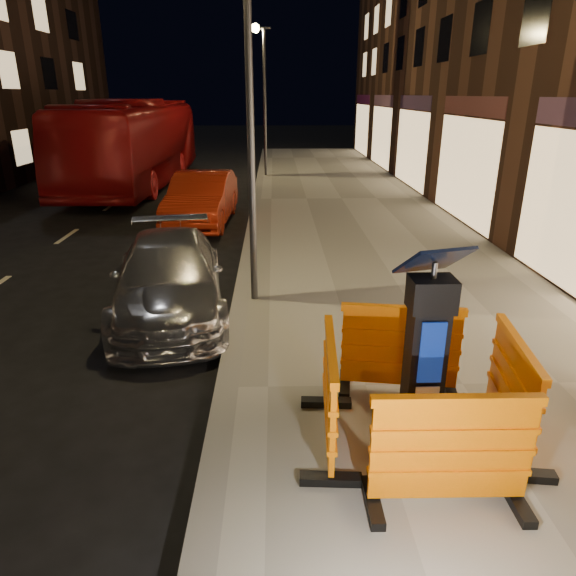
{
  "coord_description": "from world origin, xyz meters",
  "views": [
    {
      "loc": [
        0.62,
        -5.61,
        3.61
      ],
      "look_at": [
        0.8,
        1.0,
        1.1
      ],
      "focal_mm": 32.0,
      "sensor_mm": 36.0,
      "label": 1
    }
  ],
  "objects_px": {
    "barrier_back": "(400,350)",
    "barrier_kerbside": "(330,394)",
    "parking_kiosk": "(425,354)",
    "barrier_front": "(451,453)",
    "barrier_bldgside": "(512,391)",
    "bus_doubledecker": "(140,185)",
    "car_silver": "(172,311)",
    "car_red": "(203,224)"
  },
  "relations": [
    {
      "from": "barrier_kerbside",
      "to": "barrier_bldgside",
      "type": "xyz_separation_m",
      "value": [
        1.9,
        0.0,
        0.0
      ]
    },
    {
      "from": "car_red",
      "to": "barrier_back",
      "type": "bearing_deg",
      "value": -66.48
    },
    {
      "from": "barrier_bldgside",
      "to": "car_silver",
      "type": "distance_m",
      "value": 5.82
    },
    {
      "from": "barrier_front",
      "to": "car_silver",
      "type": "distance_m",
      "value": 5.9
    },
    {
      "from": "barrier_front",
      "to": "barrier_bldgside",
      "type": "bearing_deg",
      "value": 45.55
    },
    {
      "from": "parking_kiosk",
      "to": "barrier_front",
      "type": "height_order",
      "value": "parking_kiosk"
    },
    {
      "from": "parking_kiosk",
      "to": "car_silver",
      "type": "distance_m",
      "value": 5.24
    },
    {
      "from": "parking_kiosk",
      "to": "barrier_back",
      "type": "relative_size",
      "value": 1.4
    },
    {
      "from": "barrier_front",
      "to": "parking_kiosk",
      "type": "bearing_deg",
      "value": 90.55
    },
    {
      "from": "car_silver",
      "to": "bus_doubledecker",
      "type": "distance_m",
      "value": 14.06
    },
    {
      "from": "parking_kiosk",
      "to": "barrier_kerbside",
      "type": "height_order",
      "value": "parking_kiosk"
    },
    {
      "from": "barrier_back",
      "to": "bus_doubledecker",
      "type": "height_order",
      "value": "bus_doubledecker"
    },
    {
      "from": "barrier_front",
      "to": "car_red",
      "type": "xyz_separation_m",
      "value": [
        -3.61,
        11.39,
        -0.72
      ]
    },
    {
      "from": "parking_kiosk",
      "to": "barrier_front",
      "type": "relative_size",
      "value": 1.4
    },
    {
      "from": "parking_kiosk",
      "to": "bus_doubledecker",
      "type": "distance_m",
      "value": 18.85
    },
    {
      "from": "barrier_kerbside",
      "to": "barrier_back",
      "type": "bearing_deg",
      "value": -41.45
    },
    {
      "from": "barrier_bldgside",
      "to": "car_red",
      "type": "relative_size",
      "value": 0.32
    },
    {
      "from": "barrier_kerbside",
      "to": "car_silver",
      "type": "xyz_separation_m",
      "value": [
        -2.38,
        3.87,
        -0.72
      ]
    },
    {
      "from": "barrier_front",
      "to": "barrier_kerbside",
      "type": "relative_size",
      "value": 1.0
    },
    {
      "from": "barrier_front",
      "to": "car_silver",
      "type": "xyz_separation_m",
      "value": [
        -3.33,
        4.82,
        -0.72
      ]
    },
    {
      "from": "barrier_bldgside",
      "to": "bus_doubledecker",
      "type": "relative_size",
      "value": 0.12
    },
    {
      "from": "parking_kiosk",
      "to": "barrier_front",
      "type": "bearing_deg",
      "value": -84.45
    },
    {
      "from": "parking_kiosk",
      "to": "barrier_kerbside",
      "type": "relative_size",
      "value": 1.4
    },
    {
      "from": "car_red",
      "to": "bus_doubledecker",
      "type": "height_order",
      "value": "bus_doubledecker"
    },
    {
      "from": "barrier_front",
      "to": "barrier_kerbside",
      "type": "xyz_separation_m",
      "value": [
        -0.95,
        0.95,
        0.0
      ]
    },
    {
      "from": "car_silver",
      "to": "barrier_kerbside",
      "type": "bearing_deg",
      "value": -67.42
    },
    {
      "from": "barrier_back",
      "to": "car_red",
      "type": "height_order",
      "value": "barrier_back"
    },
    {
      "from": "parking_kiosk",
      "to": "barrier_front",
      "type": "distance_m",
      "value": 1.05
    },
    {
      "from": "parking_kiosk",
      "to": "car_red",
      "type": "bearing_deg",
      "value": 114.65
    },
    {
      "from": "car_silver",
      "to": "car_red",
      "type": "relative_size",
      "value": 0.99
    },
    {
      "from": "barrier_front",
      "to": "barrier_kerbside",
      "type": "bearing_deg",
      "value": 135.55
    },
    {
      "from": "parking_kiosk",
      "to": "barrier_kerbside",
      "type": "distance_m",
      "value": 1.05
    },
    {
      "from": "parking_kiosk",
      "to": "car_red",
      "type": "distance_m",
      "value": 11.11
    },
    {
      "from": "parking_kiosk",
      "to": "barrier_bldgside",
      "type": "xyz_separation_m",
      "value": [
        0.95,
        0.0,
        -0.45
      ]
    },
    {
      "from": "barrier_back",
      "to": "bus_doubledecker",
      "type": "relative_size",
      "value": 0.12
    },
    {
      "from": "parking_kiosk",
      "to": "bus_doubledecker",
      "type": "relative_size",
      "value": 0.17
    },
    {
      "from": "barrier_bldgside",
      "to": "car_red",
      "type": "bearing_deg",
      "value": 31.17
    },
    {
      "from": "parking_kiosk",
      "to": "barrier_front",
      "type": "xyz_separation_m",
      "value": [
        0.0,
        -0.95,
        -0.45
      ]
    },
    {
      "from": "barrier_back",
      "to": "barrier_kerbside",
      "type": "xyz_separation_m",
      "value": [
        -0.95,
        -0.95,
        0.0
      ]
    },
    {
      "from": "bus_doubledecker",
      "to": "barrier_back",
      "type": "bearing_deg",
      "value": -65.68
    },
    {
      "from": "car_silver",
      "to": "car_red",
      "type": "height_order",
      "value": "car_red"
    },
    {
      "from": "barrier_front",
      "to": "barrier_back",
      "type": "bearing_deg",
      "value": 90.55
    }
  ]
}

